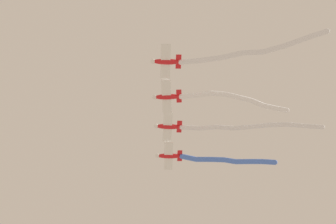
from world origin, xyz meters
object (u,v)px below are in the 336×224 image
object	(u,v)px
airplane_slot	(166,62)
airplane_left_wing	(168,126)
airplane_lead	(169,156)
airplane_right_wing	(167,97)

from	to	relation	value
airplane_slot	airplane_left_wing	bearing A→B (deg)	-92.72
airplane_lead	airplane_slot	size ratio (longest dim) A/B	1.00
airplane_right_wing	airplane_lead	bearing A→B (deg)	-89.23
airplane_left_wing	airplane_slot	bearing A→B (deg)	86.02
airplane_left_wing	airplane_right_wing	bearing A→B (deg)	86.01
airplane_left_wing	airplane_slot	world-z (taller)	same
airplane_left_wing	airplane_right_wing	xyz separation A→B (m)	(-0.90, -6.22, -0.30)
airplane_right_wing	airplane_slot	bearing A→B (deg)	90.77
airplane_left_wing	airplane_right_wing	size ratio (longest dim) A/B	0.99
airplane_lead	airplane_right_wing	distance (m)	12.58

